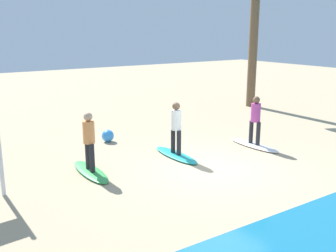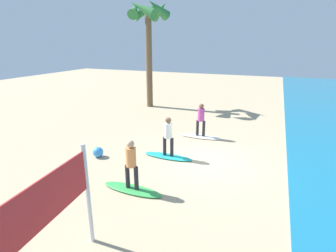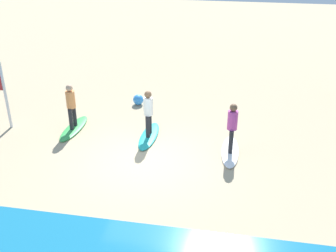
{
  "view_description": "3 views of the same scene",
  "coord_description": "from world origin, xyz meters",
  "px_view_note": "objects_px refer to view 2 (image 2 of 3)",
  "views": [
    {
      "loc": [
        7.01,
        8.14,
        3.91
      ],
      "look_at": [
        0.82,
        -1.15,
        1.15
      ],
      "focal_mm": 42.2,
      "sensor_mm": 36.0,
      "label": 1
    },
    {
      "loc": [
        9.57,
        2.23,
        4.57
      ],
      "look_at": [
        -0.35,
        -1.82,
        1.16
      ],
      "focal_mm": 28.26,
      "sensor_mm": 36.0,
      "label": 2
    },
    {
      "loc": [
        -2.63,
        10.66,
        6.71
      ],
      "look_at": [
        -0.57,
        -0.8,
        0.88
      ],
      "focal_mm": 43.35,
      "sensor_mm": 36.0,
      "label": 3
    }
  ],
  "objects_px": {
    "surfboard_green": "(132,189)",
    "surfer_green": "(131,161)",
    "surfboard_white": "(200,136)",
    "surfer_teal": "(168,134)",
    "surfboard_teal": "(168,156)",
    "beach_ball": "(98,152)",
    "palm_tree": "(148,22)",
    "surfer_white": "(201,118)"
  },
  "relations": [
    {
      "from": "surfboard_white",
      "to": "surfer_green",
      "type": "distance_m",
      "value": 5.79
    },
    {
      "from": "surfboard_teal",
      "to": "surfer_green",
      "type": "height_order",
      "value": "surfer_green"
    },
    {
      "from": "surfboard_white",
      "to": "surfer_white",
      "type": "xyz_separation_m",
      "value": [
        0.0,
        0.0,
        0.99
      ]
    },
    {
      "from": "surfer_teal",
      "to": "surfer_white",
      "type": "bearing_deg",
      "value": 168.48
    },
    {
      "from": "surfer_white",
      "to": "surfboard_teal",
      "type": "relative_size",
      "value": 0.78
    },
    {
      "from": "surfboard_teal",
      "to": "surfboard_green",
      "type": "xyz_separation_m",
      "value": [
        2.82,
        -0.1,
        0.0
      ]
    },
    {
      "from": "surfer_teal",
      "to": "palm_tree",
      "type": "distance_m",
      "value": 10.49
    },
    {
      "from": "surfboard_white",
      "to": "surfboard_teal",
      "type": "distance_m",
      "value": 2.91
    },
    {
      "from": "surfboard_white",
      "to": "surfboard_teal",
      "type": "relative_size",
      "value": 1.0
    },
    {
      "from": "surfboard_green",
      "to": "surfer_green",
      "type": "bearing_deg",
      "value": 1.61
    },
    {
      "from": "surfboard_white",
      "to": "palm_tree",
      "type": "height_order",
      "value": "palm_tree"
    },
    {
      "from": "surfer_green",
      "to": "surfboard_green",
      "type": "bearing_deg",
      "value": -90.0
    },
    {
      "from": "surfboard_white",
      "to": "palm_tree",
      "type": "distance_m",
      "value": 9.43
    },
    {
      "from": "palm_tree",
      "to": "beach_ball",
      "type": "height_order",
      "value": "palm_tree"
    },
    {
      "from": "surfboard_teal",
      "to": "surfer_green",
      "type": "relative_size",
      "value": 1.28
    },
    {
      "from": "palm_tree",
      "to": "beach_ball",
      "type": "relative_size",
      "value": 17.08
    },
    {
      "from": "surfboard_green",
      "to": "surfer_green",
      "type": "relative_size",
      "value": 1.28
    },
    {
      "from": "palm_tree",
      "to": "surfer_green",
      "type": "bearing_deg",
      "value": 23.16
    },
    {
      "from": "surfer_white",
      "to": "beach_ball",
      "type": "bearing_deg",
      "value": -40.17
    },
    {
      "from": "surfboard_white",
      "to": "palm_tree",
      "type": "xyz_separation_m",
      "value": [
        -5.15,
        -5.31,
        5.85
      ]
    },
    {
      "from": "surfer_teal",
      "to": "surfboard_teal",
      "type": "bearing_deg",
      "value": 90.0
    },
    {
      "from": "beach_ball",
      "to": "surfer_green",
      "type": "bearing_deg",
      "value": 56.04
    },
    {
      "from": "surfer_teal",
      "to": "palm_tree",
      "type": "bearing_deg",
      "value": -149.42
    },
    {
      "from": "surfboard_white",
      "to": "surfboard_green",
      "type": "distance_m",
      "value": 5.71
    },
    {
      "from": "surfboard_green",
      "to": "beach_ball",
      "type": "relative_size",
      "value": 4.88
    },
    {
      "from": "surfboard_white",
      "to": "palm_tree",
      "type": "relative_size",
      "value": 0.29
    },
    {
      "from": "surfer_teal",
      "to": "surfer_green",
      "type": "xyz_separation_m",
      "value": [
        2.82,
        -0.1,
        0.0
      ]
    },
    {
      "from": "surfer_white",
      "to": "palm_tree",
      "type": "relative_size",
      "value": 0.22
    },
    {
      "from": "surfer_teal",
      "to": "surfer_green",
      "type": "height_order",
      "value": "same"
    },
    {
      "from": "surfboard_teal",
      "to": "beach_ball",
      "type": "relative_size",
      "value": 4.88
    },
    {
      "from": "surfer_green",
      "to": "beach_ball",
      "type": "relative_size",
      "value": 3.81
    },
    {
      "from": "surfboard_green",
      "to": "beach_ball",
      "type": "height_order",
      "value": "beach_ball"
    },
    {
      "from": "surfboard_green",
      "to": "surfer_green",
      "type": "distance_m",
      "value": 0.99
    },
    {
      "from": "surfer_green",
      "to": "palm_tree",
      "type": "xyz_separation_m",
      "value": [
        -10.82,
        -4.63,
        4.86
      ]
    },
    {
      "from": "palm_tree",
      "to": "surfboard_teal",
      "type": "bearing_deg",
      "value": 30.58
    },
    {
      "from": "surfboard_teal",
      "to": "surfer_green",
      "type": "xyz_separation_m",
      "value": [
        2.82,
        -0.1,
        0.99
      ]
    },
    {
      "from": "palm_tree",
      "to": "surfboard_green",
      "type": "bearing_deg",
      "value": 23.16
    },
    {
      "from": "surfboard_white",
      "to": "surfer_white",
      "type": "distance_m",
      "value": 0.99
    },
    {
      "from": "surfboard_white",
      "to": "surfboard_teal",
      "type": "xyz_separation_m",
      "value": [
        2.85,
        -0.58,
        0.0
      ]
    },
    {
      "from": "surfboard_white",
      "to": "surfer_white",
      "type": "relative_size",
      "value": 1.28
    },
    {
      "from": "surfboard_white",
      "to": "surfer_teal",
      "type": "bearing_deg",
      "value": -102.68
    },
    {
      "from": "surfboard_green",
      "to": "beach_ball",
      "type": "distance_m",
      "value": 3.16
    }
  ]
}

